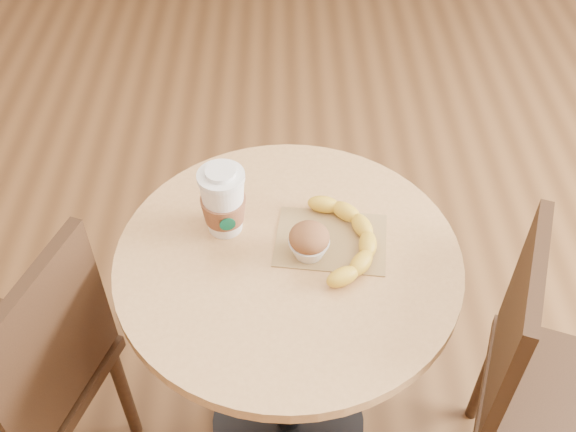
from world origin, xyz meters
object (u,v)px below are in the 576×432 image
object	(u,v)px
chair_right	(544,386)
cafe_table	(288,312)
chair_left	(30,379)
muffin	(309,241)
banana	(346,239)
coffee_cup	(223,203)

from	to	relation	value
chair_right	cafe_table	bearing A→B (deg)	94.81
cafe_table	chair_left	bearing A→B (deg)	-167.55
chair_left	muffin	size ratio (longest dim) A/B	9.82
chair_left	banana	distance (m)	0.79
chair_right	coffee_cup	world-z (taller)	coffee_cup
coffee_cup	banana	size ratio (longest dim) A/B	0.59
chair_left	chair_right	size ratio (longest dim) A/B	1.01
banana	chair_right	bearing A→B (deg)	-25.09
cafe_table	banana	xyz separation A→B (m)	(0.13, 0.03, 0.22)
cafe_table	muffin	bearing A→B (deg)	2.85
chair_left	muffin	world-z (taller)	chair_left
coffee_cup	cafe_table	bearing A→B (deg)	-44.16
chair_left	coffee_cup	distance (m)	0.61
chair_right	muffin	distance (m)	0.65
chair_left	banana	bearing A→B (deg)	122.37
chair_right	muffin	world-z (taller)	chair_right
chair_left	coffee_cup	size ratio (longest dim) A/B	5.15
coffee_cup	banana	world-z (taller)	coffee_cup
chair_left	muffin	xyz separation A→B (m)	(0.64, 0.13, 0.31)
banana	coffee_cup	bearing A→B (deg)	164.92
chair_right	banana	distance (m)	0.58
chair_right	banana	xyz separation A→B (m)	(-0.46, 0.19, 0.30)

